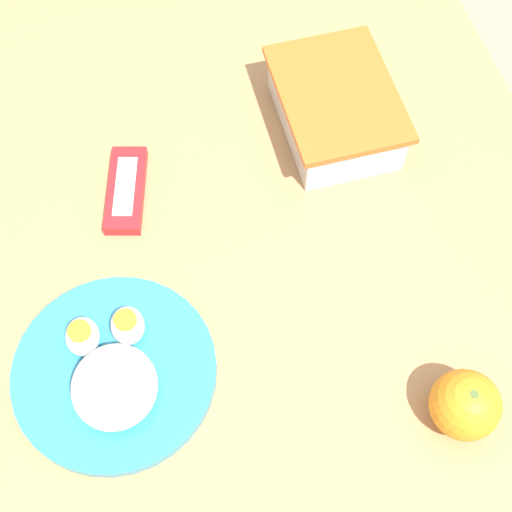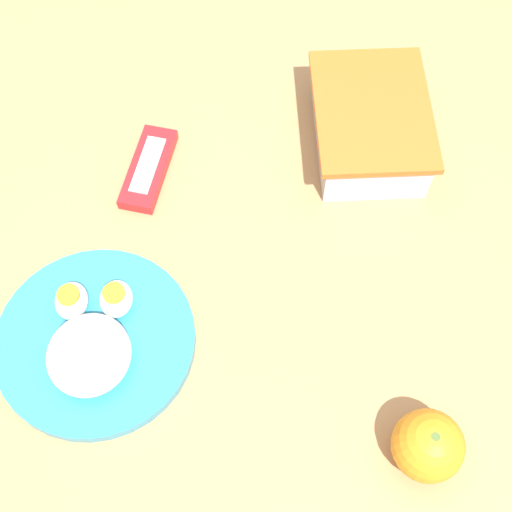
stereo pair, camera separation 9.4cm
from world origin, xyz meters
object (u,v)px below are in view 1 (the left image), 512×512
Objects in this scene: orange_fruit at (465,405)px; food_container at (335,111)px; rice_plate at (114,372)px; candy_bar at (126,190)px.

food_container is at bearing -178.62° from orange_fruit.
orange_fruit is 0.33× the size of rice_plate.
food_container is 0.33m from candy_bar.
orange_fruit reaches higher than food_container.
orange_fruit is 0.54m from candy_bar.
food_container is 0.86× the size of rice_plate.
food_container is 0.49m from rice_plate.
rice_plate is at bearing -111.31° from orange_fruit.
candy_bar is (-0.42, -0.33, -0.03)m from orange_fruit.
food_container is 0.46m from orange_fruit.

